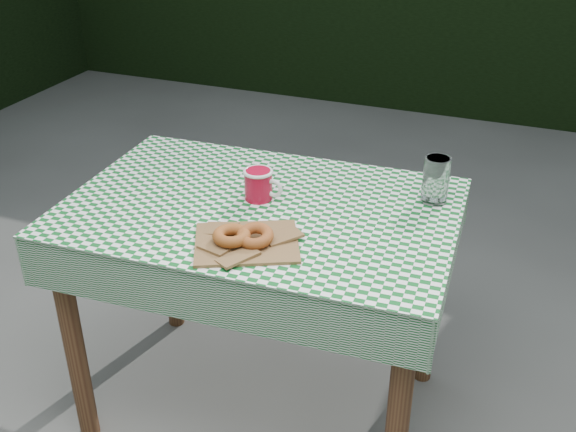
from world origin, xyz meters
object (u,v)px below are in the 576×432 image
(paper_bag, at_px, (247,242))
(table, at_px, (263,313))
(coffee_mug, at_px, (258,185))
(drinking_glass, at_px, (436,180))

(paper_bag, bearing_deg, table, 104.09)
(coffee_mug, bearing_deg, drinking_glass, 25.57)
(paper_bag, bearing_deg, coffee_mug, 106.55)
(table, distance_m, drinking_glass, 0.67)
(paper_bag, xyz_separation_m, coffee_mug, (-0.07, 0.25, 0.04))
(table, bearing_deg, paper_bag, -78.41)
(table, xyz_separation_m, drinking_glass, (0.46, 0.21, 0.45))
(table, bearing_deg, coffee_mug, 116.43)
(paper_bag, bearing_deg, drinking_glass, 45.87)
(table, height_order, coffee_mug, coffee_mug)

